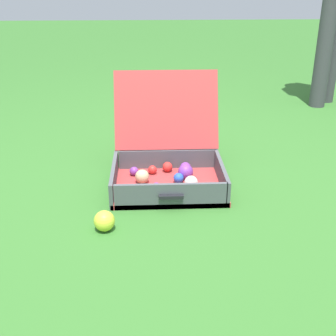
{
  "coord_description": "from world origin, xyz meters",
  "views": [
    {
      "loc": [
        -0.09,
        -1.87,
        0.99
      ],
      "look_at": [
        -0.0,
        0.08,
        0.11
      ],
      "focal_mm": 47.33,
      "sensor_mm": 36.0,
      "label": 1
    }
  ],
  "objects": [
    {
      "name": "stray_ball_on_grass",
      "position": [
        -0.28,
        -0.29,
        0.04
      ],
      "size": [
        0.09,
        0.09,
        0.09
      ],
      "primitive_type": "sphere",
      "color": "#CCDB38",
      "rests_on": "ground"
    },
    {
      "name": "open_suitcase",
      "position": [
        -0.0,
        0.16,
        0.11
      ],
      "size": [
        0.54,
        0.6,
        0.51
      ],
      "color": "#B23838",
      "rests_on": "ground"
    },
    {
      "name": "ground_plane",
      "position": [
        0.0,
        0.0,
        0.0
      ],
      "size": [
        16.0,
        16.0,
        0.0
      ],
      "primitive_type": "plane",
      "color": "#336B28"
    }
  ]
}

